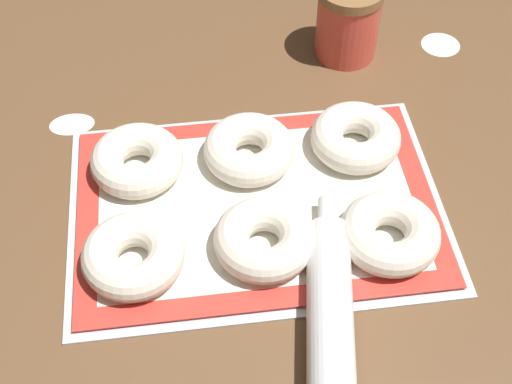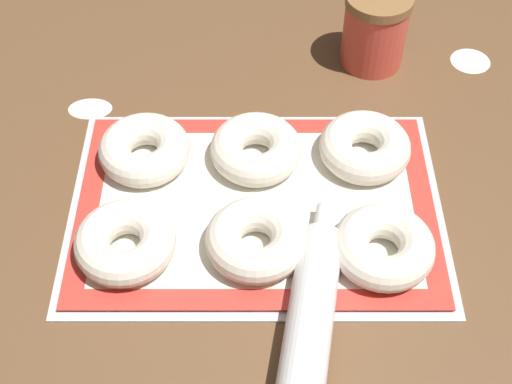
{
  "view_description": "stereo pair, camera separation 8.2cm",
  "coord_description": "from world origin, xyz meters",
  "px_view_note": "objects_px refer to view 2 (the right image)",
  "views": [
    {
      "loc": [
        -0.08,
        -0.63,
        0.79
      ],
      "look_at": [
        -0.0,
        0.0,
        0.04
      ],
      "focal_mm": 50.0,
      "sensor_mm": 36.0,
      "label": 1
    },
    {
      "loc": [
        0.0,
        -0.63,
        0.79
      ],
      "look_at": [
        -0.0,
        0.0,
        0.04
      ],
      "focal_mm": 50.0,
      "sensor_mm": 36.0,
      "label": 2
    }
  ],
  "objects_px": {
    "bagel_front_left": "(125,242)",
    "rolling_pin": "(304,364)",
    "bagel_back_center": "(253,149)",
    "bagel_back_right": "(365,147)",
    "bagel_front_center": "(259,240)",
    "flour_canister": "(376,29)",
    "bagel_back_left": "(145,149)",
    "baking_tray": "(256,206)",
    "bagel_front_right": "(384,247)"
  },
  "relations": [
    {
      "from": "bagel_front_left",
      "to": "bagel_back_right",
      "type": "distance_m",
      "value": 0.37
    },
    {
      "from": "bagel_front_right",
      "to": "rolling_pin",
      "type": "height_order",
      "value": "bagel_front_right"
    },
    {
      "from": "bagel_back_right",
      "to": "bagel_back_left",
      "type": "bearing_deg",
      "value": -179.11
    },
    {
      "from": "bagel_back_center",
      "to": "bagel_front_right",
      "type": "bearing_deg",
      "value": -45.77
    },
    {
      "from": "bagel_front_center",
      "to": "bagel_back_center",
      "type": "relative_size",
      "value": 1.0
    },
    {
      "from": "bagel_back_right",
      "to": "rolling_pin",
      "type": "xyz_separation_m",
      "value": [
        -0.1,
        -0.34,
        -0.01
      ]
    },
    {
      "from": "bagel_back_center",
      "to": "baking_tray",
      "type": "bearing_deg",
      "value": -87.26
    },
    {
      "from": "bagel_front_right",
      "to": "bagel_back_right",
      "type": "bearing_deg",
      "value": 92.14
    },
    {
      "from": "bagel_front_center",
      "to": "flour_canister",
      "type": "xyz_separation_m",
      "value": [
        0.19,
        0.41,
        0.03
      ]
    },
    {
      "from": "bagel_front_right",
      "to": "flour_canister",
      "type": "bearing_deg",
      "value": 85.9
    },
    {
      "from": "flour_canister",
      "to": "baking_tray",
      "type": "bearing_deg",
      "value": -121.16
    },
    {
      "from": "bagel_front_left",
      "to": "flour_canister",
      "type": "height_order",
      "value": "flour_canister"
    },
    {
      "from": "bagel_front_right",
      "to": "bagel_back_center",
      "type": "height_order",
      "value": "same"
    },
    {
      "from": "baking_tray",
      "to": "bagel_front_right",
      "type": "xyz_separation_m",
      "value": [
        0.17,
        -0.09,
        0.03
      ]
    },
    {
      "from": "bagel_back_left",
      "to": "bagel_back_center",
      "type": "distance_m",
      "value": 0.16
    },
    {
      "from": "bagel_back_left",
      "to": "flour_canister",
      "type": "height_order",
      "value": "flour_canister"
    },
    {
      "from": "bagel_back_left",
      "to": "bagel_back_center",
      "type": "height_order",
      "value": "same"
    },
    {
      "from": "bagel_front_center",
      "to": "bagel_back_left",
      "type": "bearing_deg",
      "value": 135.72
    },
    {
      "from": "bagel_front_center",
      "to": "flour_canister",
      "type": "height_order",
      "value": "flour_canister"
    },
    {
      "from": "bagel_front_right",
      "to": "bagel_back_left",
      "type": "height_order",
      "value": "same"
    },
    {
      "from": "baking_tray",
      "to": "bagel_back_left",
      "type": "height_order",
      "value": "bagel_back_left"
    },
    {
      "from": "bagel_back_left",
      "to": "rolling_pin",
      "type": "height_order",
      "value": "bagel_back_left"
    },
    {
      "from": "bagel_front_right",
      "to": "rolling_pin",
      "type": "bearing_deg",
      "value": -124.28
    },
    {
      "from": "bagel_back_left",
      "to": "flour_canister",
      "type": "distance_m",
      "value": 0.44
    },
    {
      "from": "bagel_front_left",
      "to": "bagel_front_center",
      "type": "xyz_separation_m",
      "value": [
        0.17,
        0.0,
        0.0
      ]
    },
    {
      "from": "bagel_front_right",
      "to": "bagel_back_right",
      "type": "distance_m",
      "value": 0.18
    },
    {
      "from": "bagel_back_center",
      "to": "rolling_pin",
      "type": "distance_m",
      "value": 0.34
    },
    {
      "from": "baking_tray",
      "to": "bagel_front_center",
      "type": "bearing_deg",
      "value": -87.17
    },
    {
      "from": "bagel_front_center",
      "to": "bagel_back_right",
      "type": "bearing_deg",
      "value": 47.06
    },
    {
      "from": "bagel_front_left",
      "to": "bagel_back_right",
      "type": "height_order",
      "value": "same"
    },
    {
      "from": "bagel_back_center",
      "to": "bagel_back_right",
      "type": "distance_m",
      "value": 0.16
    },
    {
      "from": "baking_tray",
      "to": "bagel_back_right",
      "type": "height_order",
      "value": "bagel_back_right"
    },
    {
      "from": "bagel_back_center",
      "to": "bagel_back_right",
      "type": "height_order",
      "value": "same"
    },
    {
      "from": "bagel_front_center",
      "to": "bagel_back_center",
      "type": "bearing_deg",
      "value": 92.78
    },
    {
      "from": "bagel_front_center",
      "to": "bagel_front_left",
      "type": "bearing_deg",
      "value": -178.61
    },
    {
      "from": "bagel_front_right",
      "to": "bagel_back_center",
      "type": "bearing_deg",
      "value": 134.23
    },
    {
      "from": "bagel_front_right",
      "to": "bagel_back_left",
      "type": "bearing_deg",
      "value": 152.15
    },
    {
      "from": "baking_tray",
      "to": "bagel_back_left",
      "type": "xyz_separation_m",
      "value": [
        -0.16,
        0.08,
        0.03
      ]
    },
    {
      "from": "bagel_back_center",
      "to": "bagel_back_right",
      "type": "bearing_deg",
      "value": 1.33
    },
    {
      "from": "baking_tray",
      "to": "bagel_front_left",
      "type": "bearing_deg",
      "value": -153.3
    },
    {
      "from": "bagel_front_left",
      "to": "rolling_pin",
      "type": "xyz_separation_m",
      "value": [
        0.23,
        -0.17,
        -0.01
      ]
    },
    {
      "from": "bagel_back_center",
      "to": "rolling_pin",
      "type": "xyz_separation_m",
      "value": [
        0.06,
        -0.34,
        -0.01
      ]
    },
    {
      "from": "bagel_back_left",
      "to": "bagel_back_center",
      "type": "relative_size",
      "value": 1.0
    },
    {
      "from": "baking_tray",
      "to": "flour_canister",
      "type": "xyz_separation_m",
      "value": [
        0.2,
        0.32,
        0.06
      ]
    },
    {
      "from": "bagel_back_left",
      "to": "bagel_back_right",
      "type": "distance_m",
      "value": 0.32
    },
    {
      "from": "bagel_back_right",
      "to": "bagel_front_left",
      "type": "bearing_deg",
      "value": -152.57
    },
    {
      "from": "bagel_back_left",
      "to": "bagel_back_center",
      "type": "xyz_separation_m",
      "value": [
        0.16,
        0.0,
        0.0
      ]
    },
    {
      "from": "bagel_back_center",
      "to": "bagel_back_right",
      "type": "relative_size",
      "value": 1.0
    },
    {
      "from": "bagel_back_center",
      "to": "flour_canister",
      "type": "xyz_separation_m",
      "value": [
        0.2,
        0.24,
        0.03
      ]
    },
    {
      "from": "bagel_back_right",
      "to": "flour_canister",
      "type": "relative_size",
      "value": 1.03
    }
  ]
}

